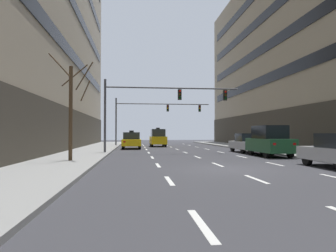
% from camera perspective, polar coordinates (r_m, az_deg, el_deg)
% --- Properties ---
extents(ground_plane, '(120.00, 120.00, 0.00)m').
position_cam_1_polar(ground_plane, '(14.08, 11.45, -7.93)').
color(ground_plane, '#38383D').
extents(sidewalk_left, '(3.92, 80.00, 0.14)m').
position_cam_1_polar(sidewalk_left, '(13.95, -22.48, -7.62)').
color(sidewalk_left, gray).
rests_on(sidewalk_left, ground).
extents(lane_stripe_l1_s2, '(0.16, 2.00, 0.01)m').
position_cam_1_polar(lane_stripe_l1_s2, '(5.68, 6.27, -17.81)').
color(lane_stripe_l1_s2, silver).
rests_on(lane_stripe_l1_s2, ground).
extents(lane_stripe_l1_s3, '(0.16, 2.00, 0.01)m').
position_cam_1_polar(lane_stripe_l1_s3, '(10.51, 0.24, -10.18)').
color(lane_stripe_l1_s3, silver).
rests_on(lane_stripe_l1_s3, ground).
extents(lane_stripe_l1_s4, '(0.16, 2.00, 0.01)m').
position_cam_1_polar(lane_stripe_l1_s4, '(15.45, -1.89, -7.35)').
color(lane_stripe_l1_s4, silver).
rests_on(lane_stripe_l1_s4, ground).
extents(lane_stripe_l1_s5, '(0.16, 2.00, 0.01)m').
position_cam_1_polar(lane_stripe_l1_s5, '(20.42, -2.97, -5.89)').
color(lane_stripe_l1_s5, silver).
rests_on(lane_stripe_l1_s5, ground).
extents(lane_stripe_l1_s6, '(0.16, 2.00, 0.01)m').
position_cam_1_polar(lane_stripe_l1_s6, '(25.40, -3.63, -5.00)').
color(lane_stripe_l1_s6, silver).
rests_on(lane_stripe_l1_s6, ground).
extents(lane_stripe_l1_s7, '(0.16, 2.00, 0.01)m').
position_cam_1_polar(lane_stripe_l1_s7, '(30.39, -4.06, -4.40)').
color(lane_stripe_l1_s7, silver).
rests_on(lane_stripe_l1_s7, ground).
extents(lane_stripe_l1_s8, '(0.16, 2.00, 0.01)m').
position_cam_1_polar(lane_stripe_l1_s8, '(35.38, -4.38, -3.98)').
color(lane_stripe_l1_s8, silver).
rests_on(lane_stripe_l1_s8, ground).
extents(lane_stripe_l1_s9, '(0.16, 2.00, 0.01)m').
position_cam_1_polar(lane_stripe_l1_s9, '(40.37, -4.62, -3.65)').
color(lane_stripe_l1_s9, silver).
rests_on(lane_stripe_l1_s9, ground).
extents(lane_stripe_l1_s10, '(0.16, 2.00, 0.01)m').
position_cam_1_polar(lane_stripe_l1_s10, '(45.37, -4.80, -3.40)').
color(lane_stripe_l1_s10, silver).
rests_on(lane_stripe_l1_s10, ground).
extents(lane_stripe_l2_s3, '(0.16, 2.00, 0.01)m').
position_cam_1_polar(lane_stripe_l2_s3, '(11.28, 16.16, -9.52)').
color(lane_stripe_l2_s3, silver).
rests_on(lane_stripe_l2_s3, ground).
extents(lane_stripe_l2_s4, '(0.16, 2.00, 0.01)m').
position_cam_1_polar(lane_stripe_l2_s4, '(15.98, 9.25, -7.13)').
color(lane_stripe_l2_s4, silver).
rests_on(lane_stripe_l2_s4, ground).
extents(lane_stripe_l2_s5, '(0.16, 2.00, 0.01)m').
position_cam_1_polar(lane_stripe_l2_s5, '(20.83, 5.54, -5.80)').
color(lane_stripe_l2_s5, silver).
rests_on(lane_stripe_l2_s5, ground).
extents(lane_stripe_l2_s6, '(0.16, 2.00, 0.01)m').
position_cam_1_polar(lane_stripe_l2_s6, '(25.73, 3.25, -4.96)').
color(lane_stripe_l2_s6, silver).
rests_on(lane_stripe_l2_s6, ground).
extents(lane_stripe_l2_s7, '(0.16, 2.00, 0.01)m').
position_cam_1_polar(lane_stripe_l2_s7, '(30.66, 1.70, -4.38)').
color(lane_stripe_l2_s7, silver).
rests_on(lane_stripe_l2_s7, ground).
extents(lane_stripe_l2_s8, '(0.16, 2.00, 0.01)m').
position_cam_1_polar(lane_stripe_l2_s8, '(35.61, 0.58, -3.96)').
color(lane_stripe_l2_s8, silver).
rests_on(lane_stripe_l2_s8, ground).
extents(lane_stripe_l2_s9, '(0.16, 2.00, 0.01)m').
position_cam_1_polar(lane_stripe_l2_s9, '(40.58, -0.27, -3.65)').
color(lane_stripe_l2_s9, silver).
rests_on(lane_stripe_l2_s9, ground).
extents(lane_stripe_l2_s10, '(0.16, 2.00, 0.01)m').
position_cam_1_polar(lane_stripe_l2_s10, '(45.55, -0.93, -3.40)').
color(lane_stripe_l2_s10, silver).
rests_on(lane_stripe_l2_s10, ground).
extents(lane_stripe_l3_s4, '(0.16, 2.00, 0.01)m').
position_cam_1_polar(lane_stripe_l3_s4, '(17.06, 19.31, -6.71)').
color(lane_stripe_l3_s4, silver).
rests_on(lane_stripe_l3_s4, ground).
extents(lane_stripe_l3_s5, '(0.16, 2.00, 0.01)m').
position_cam_1_polar(lane_stripe_l3_s5, '(21.66, 13.56, -5.59)').
color(lane_stripe_l3_s5, silver).
rests_on(lane_stripe_l3_s5, ground).
extents(lane_stripe_l3_s6, '(0.16, 2.00, 0.01)m').
position_cam_1_polar(lane_stripe_l3_s6, '(26.41, 9.86, -4.85)').
color(lane_stripe_l3_s6, silver).
rests_on(lane_stripe_l3_s6, ground).
extents(lane_stripe_l3_s7, '(0.16, 2.00, 0.01)m').
position_cam_1_polar(lane_stripe_l3_s7, '(31.24, 7.30, -4.31)').
color(lane_stripe_l3_s7, silver).
rests_on(lane_stripe_l3_s7, ground).
extents(lane_stripe_l3_s8, '(0.16, 2.00, 0.01)m').
position_cam_1_polar(lane_stripe_l3_s8, '(36.11, 5.43, -3.92)').
color(lane_stripe_l3_s8, silver).
rests_on(lane_stripe_l3_s8, ground).
extents(lane_stripe_l3_s9, '(0.16, 2.00, 0.01)m').
position_cam_1_polar(lane_stripe_l3_s9, '(41.01, 4.01, -3.62)').
color(lane_stripe_l3_s9, silver).
rests_on(lane_stripe_l3_s9, ground).
extents(lane_stripe_l3_s10, '(0.16, 2.00, 0.01)m').
position_cam_1_polar(lane_stripe_l3_s10, '(45.94, 2.89, -3.38)').
color(lane_stripe_l3_s10, silver).
rests_on(lane_stripe_l3_s10, ground).
extents(taxi_driving_0, '(1.93, 4.58, 1.90)m').
position_cam_1_polar(taxi_driving_0, '(31.96, -6.84, -2.74)').
color(taxi_driving_0, black).
rests_on(taxi_driving_0, ground).
extents(taxi_driving_1, '(1.86, 4.38, 2.29)m').
position_cam_1_polar(taxi_driving_1, '(37.19, -1.90, -2.23)').
color(taxi_driving_1, black).
rests_on(taxi_driving_1, ground).
extents(taxi_driving_2, '(1.75, 4.15, 1.72)m').
position_cam_1_polar(taxi_driving_2, '(42.22, -6.63, -2.51)').
color(taxi_driving_2, black).
rests_on(taxi_driving_2, ground).
extents(car_parked_2, '(1.91, 4.46, 2.15)m').
position_cam_1_polar(car_parked_2, '(22.37, 18.43, -2.69)').
color(car_parked_2, black).
rests_on(car_parked_2, ground).
extents(car_parked_3, '(1.83, 4.29, 1.60)m').
position_cam_1_polar(car_parked_3, '(26.37, 14.49, -3.12)').
color(car_parked_3, black).
rests_on(car_parked_3, ground).
extents(traffic_signal_0, '(10.79, 0.35, 5.71)m').
position_cam_1_polar(traffic_signal_0, '(24.28, -2.20, 4.79)').
color(traffic_signal_0, '#4C4C51').
rests_on(traffic_signal_0, sidewalk_left).
extents(traffic_signal_1, '(11.88, 0.35, 5.88)m').
position_cam_1_polar(traffic_signal_1, '(38.50, -3.12, 2.67)').
color(traffic_signal_1, '#4C4C51').
rests_on(traffic_signal_1, sidewalk_left).
extents(street_tree_0, '(2.38, 2.38, 5.78)m').
position_cam_1_polar(street_tree_0, '(17.46, -17.61, 3.35)').
color(street_tree_0, '#4C3823').
rests_on(street_tree_0, sidewalk_left).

